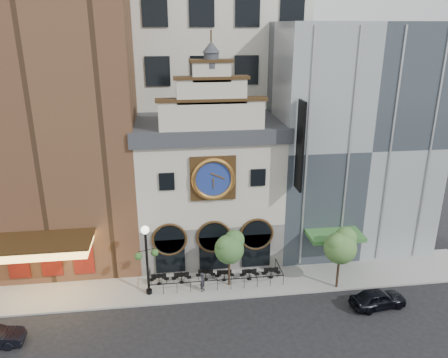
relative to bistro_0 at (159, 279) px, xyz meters
The scene contains 18 objects.
ground 5.33m from the bistro_0, 30.11° to the right, with size 120.00×120.00×0.00m, color black.
sidewalk 4.61m from the bistro_0, ahead, with size 44.00×5.00×0.15m, color gray.
clock_building 9.20m from the bistro_0, 48.47° to the left, with size 12.60×8.78×18.65m.
theater_building 16.37m from the bistro_0, 139.07° to the left, with size 14.00×15.60×25.00m.
retail_building 21.29m from the bistro_0, 22.65° to the left, with size 14.00×14.40×20.00m.
office_tower 26.41m from the bistro_0, 75.22° to the left, with size 20.00×16.00×40.00m, color beige.
cafe_railing 4.58m from the bistro_0, ahead, with size 10.60×2.60×0.90m, color black, non-canonical shape.
bistro_0 is the anchor object (origin of this frame).
bistro_1 1.81m from the bistro_0, ahead, with size 1.58×0.68×0.90m.
bistro_2 3.79m from the bistro_0, ahead, with size 1.58×0.68×0.90m.
bistro_3 5.28m from the bistro_0, ahead, with size 1.58×0.68×0.90m.
bistro_4 7.34m from the bistro_0, ahead, with size 1.58×0.68×0.90m.
bistro_5 9.16m from the bistro_0, ahead, with size 1.58×0.68×0.90m.
car_right 16.91m from the bistro_0, 17.06° to the right, with size 1.69×4.20×1.43m, color black.
pedestrian 3.69m from the bistro_0, 21.96° to the right, with size 0.58×0.38×1.60m, color black.
lamppost 3.41m from the bistro_0, 123.02° to the right, with size 1.78×1.00×5.77m.
tree_left 6.39m from the bistro_0, ahead, with size 2.41×2.32×4.64m.
tree_right 14.62m from the bistro_0, ahead, with size 2.61×2.52×5.03m.
Camera 1 is at (-3.39, -28.10, 19.91)m, focal length 35.00 mm.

